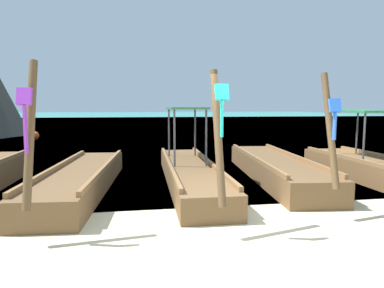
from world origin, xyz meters
name	(u,v)px	position (x,y,z in m)	size (l,w,h in m)	color
ground	(223,228)	(0.00, 0.00, 0.00)	(120.00, 120.00, 0.00)	beige
sea_water	(144,117)	(0.00, 61.17, 0.00)	(120.00, 120.00, 0.00)	#2DB29E
longtail_boat_violet_ribbon	(81,179)	(-2.67, 2.96, 0.28)	(1.63, 6.18, 2.67)	brown
longtail_boat_turquoise_ribbon	(190,171)	(-0.05, 3.25, 0.32)	(1.26, 6.89, 2.58)	brown
longtail_boat_blue_ribbon	(274,168)	(2.35, 3.50, 0.29)	(1.79, 6.53, 2.60)	brown
longtail_boat_pink_ribbon	(374,168)	(4.86, 2.80, 0.34)	(1.31, 5.82, 2.40)	brown
mooring_buoy_near	(34,136)	(-7.37, 16.02, 0.26)	(0.52, 0.52, 0.52)	#EA5119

